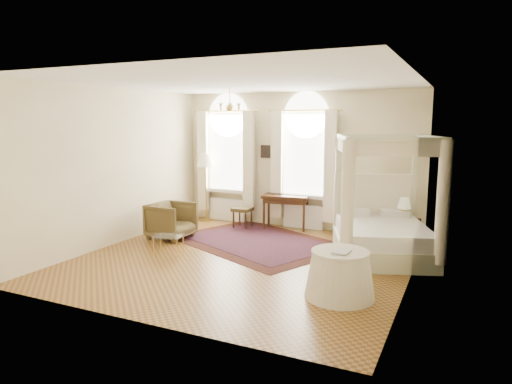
% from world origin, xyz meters
% --- Properties ---
extents(ground, '(6.00, 6.00, 0.00)m').
position_xyz_m(ground, '(0.00, 0.00, 0.00)').
color(ground, olive).
rests_on(ground, ground).
extents(room_walls, '(6.00, 6.00, 6.00)m').
position_xyz_m(room_walls, '(0.00, 0.00, 1.98)').
color(room_walls, '#F9E6BD').
rests_on(room_walls, ground).
extents(window_left, '(1.62, 0.27, 3.29)m').
position_xyz_m(window_left, '(-1.90, 2.87, 1.49)').
color(window_left, white).
rests_on(window_left, room_walls).
extents(window_right, '(1.62, 0.27, 3.29)m').
position_xyz_m(window_right, '(0.20, 2.87, 1.49)').
color(window_right, white).
rests_on(window_right, room_walls).
extents(chandelier, '(0.51, 0.45, 0.50)m').
position_xyz_m(chandelier, '(-0.90, 1.20, 2.91)').
color(chandelier, gold).
rests_on(chandelier, room_walls).
extents(wall_pictures, '(2.54, 0.03, 0.39)m').
position_xyz_m(wall_pictures, '(0.09, 2.97, 1.89)').
color(wall_pictures, black).
rests_on(wall_pictures, room_walls).
extents(canopy_bed, '(2.36, 2.60, 2.34)m').
position_xyz_m(canopy_bed, '(2.35, 1.29, 0.53)').
color(canopy_bed, beige).
rests_on(canopy_bed, ground).
extents(nightstand, '(0.53, 0.50, 0.63)m').
position_xyz_m(nightstand, '(2.70, 2.12, 0.32)').
color(nightstand, '#391E0F').
rests_on(nightstand, ground).
extents(nightstand_lamp, '(0.28, 0.28, 0.41)m').
position_xyz_m(nightstand_lamp, '(2.62, 2.21, 0.90)').
color(nightstand_lamp, gold).
rests_on(nightstand_lamp, nightstand).
extents(writing_desk, '(1.18, 0.73, 0.83)m').
position_xyz_m(writing_desk, '(-0.19, 2.70, 0.71)').
color(writing_desk, '#391E0F').
rests_on(writing_desk, ground).
extents(laptop, '(0.38, 0.26, 0.03)m').
position_xyz_m(laptop, '(-0.46, 2.82, 0.85)').
color(laptop, black).
rests_on(laptop, writing_desk).
extents(stool, '(0.44, 0.44, 0.50)m').
position_xyz_m(stool, '(-1.19, 2.35, 0.42)').
color(stool, '#3F361B').
rests_on(stool, ground).
extents(armchair, '(0.92, 0.89, 0.81)m').
position_xyz_m(armchair, '(-2.17, 0.75, 0.41)').
color(armchair, '#4E4021').
rests_on(armchair, ground).
extents(coffee_table, '(0.64, 0.51, 0.38)m').
position_xyz_m(coffee_table, '(-1.48, -0.31, 0.35)').
color(coffee_table, silver).
rests_on(coffee_table, ground).
extents(floor_lamp, '(0.45, 0.45, 1.76)m').
position_xyz_m(floor_lamp, '(-2.44, 2.70, 1.50)').
color(floor_lamp, gold).
rests_on(floor_lamp, ground).
extents(oriental_rug, '(4.31, 3.80, 0.01)m').
position_xyz_m(oriental_rug, '(-0.28, 1.28, 0.01)').
color(oriental_rug, '#3F170F').
rests_on(oriental_rug, ground).
extents(side_table, '(1.05, 1.05, 0.71)m').
position_xyz_m(side_table, '(2.14, -1.05, 0.35)').
color(side_table, white).
rests_on(side_table, ground).
extents(book, '(0.25, 0.32, 0.03)m').
position_xyz_m(book, '(2.07, -1.12, 0.73)').
color(book, black).
rests_on(book, side_table).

